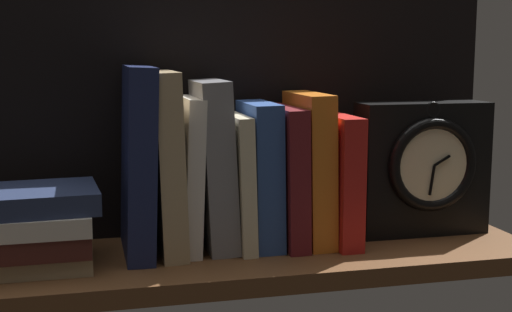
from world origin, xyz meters
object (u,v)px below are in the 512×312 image
object	(u,v)px
book_navy_bierce	(138,161)
book_orange_pandolfini	(309,168)
book_blue_modern	(260,174)
book_cream_twain	(238,181)
book_maroon_dawkins	(285,175)
book_red_requiem	(334,177)
framed_clock	(423,168)
book_gray_chess	(214,165)
book_stack_side	(27,228)
book_tan_shortstories	(166,162)
book_white_catcher	(189,174)

from	to	relation	value
book_navy_bierce	book_orange_pandolfini	world-z (taller)	book_navy_bierce
book_blue_modern	book_navy_bierce	bearing A→B (deg)	180.00
book_cream_twain	book_maroon_dawkins	size ratio (longest dim) A/B	0.95
book_orange_pandolfini	book_red_requiem	xyz separation A→B (cm)	(3.73, 0.00, -1.51)
book_navy_bierce	book_red_requiem	distance (cm)	28.00
book_cream_twain	book_orange_pandolfini	bearing A→B (deg)	0.00
book_maroon_dawkins	book_navy_bierce	bearing A→B (deg)	180.00
book_red_requiem	framed_clock	xyz separation A→B (cm)	(13.96, -0.27, 0.86)
book_gray_chess	framed_clock	world-z (taller)	book_gray_chess
book_orange_pandolfini	book_stack_side	bearing A→B (deg)	-174.70
book_blue_modern	book_red_requiem	distance (cm)	10.99
book_navy_bierce	book_tan_shortstories	bearing A→B (deg)	0.00
book_cream_twain	framed_clock	size ratio (longest dim) A/B	0.93
book_navy_bierce	book_blue_modern	size ratio (longest dim) A/B	1.25
book_stack_side	book_white_catcher	bearing A→B (deg)	9.56
book_maroon_dawkins	book_tan_shortstories	bearing A→B (deg)	180.00
book_cream_twain	book_maroon_dawkins	xyz separation A→B (cm)	(6.89, 0.00, 0.46)
book_cream_twain	book_stack_side	size ratio (longest dim) A/B	0.97
book_cream_twain	book_maroon_dawkins	world-z (taller)	book_maroon_dawkins
book_blue_modern	book_stack_side	distance (cm)	31.69
book_maroon_dawkins	book_red_requiem	size ratio (longest dim) A/B	1.06
book_red_requiem	book_orange_pandolfini	bearing A→B (deg)	180.00
framed_clock	book_orange_pandolfini	bearing A→B (deg)	179.11
book_stack_side	book_gray_chess	bearing A→B (deg)	8.24
book_tan_shortstories	framed_clock	xyz separation A→B (cm)	(38.00, -0.27, -2.25)
book_navy_bierce	book_maroon_dawkins	world-z (taller)	book_navy_bierce
book_stack_side	book_maroon_dawkins	bearing A→B (deg)	5.84
book_tan_shortstories	book_maroon_dawkins	size ratio (longest dim) A/B	1.26
book_navy_bierce	book_white_catcher	distance (cm)	7.16
book_blue_modern	framed_clock	bearing A→B (deg)	-0.63
book_gray_chess	book_red_requiem	distance (cm)	17.67
book_blue_modern	book_maroon_dawkins	bearing A→B (deg)	0.00
book_navy_bierce	book_gray_chess	size ratio (longest dim) A/B	1.09
book_tan_shortstories	book_blue_modern	size ratio (longest dim) A/B	1.22
book_tan_shortstories	book_cream_twain	distance (cm)	10.29
book_tan_shortstories	book_cream_twain	size ratio (longest dim) A/B	1.32
book_red_requiem	book_stack_side	bearing A→B (deg)	-175.17
book_maroon_dawkins	book_red_requiem	xyz separation A→B (cm)	(7.29, 0.00, -0.59)
book_orange_pandolfini	book_red_requiem	world-z (taller)	book_orange_pandolfini
book_white_catcher	book_blue_modern	distance (cm)	10.00
book_tan_shortstories	book_red_requiem	distance (cm)	24.23
book_cream_twain	book_orange_pandolfini	xyz separation A→B (cm)	(10.45, 0.00, 1.38)
book_tan_shortstories	book_stack_side	xyz separation A→B (cm)	(-18.03, -3.56, -7.05)
book_maroon_dawkins	framed_clock	distance (cm)	21.26
book_tan_shortstories	book_gray_chess	world-z (taller)	book_tan_shortstories
book_cream_twain	book_orange_pandolfini	distance (cm)	10.54
book_white_catcher	book_stack_side	size ratio (longest dim) A/B	1.10
book_navy_bierce	framed_clock	world-z (taller)	book_navy_bierce
book_tan_shortstories	book_cream_twain	bearing A→B (deg)	0.00
book_white_catcher	book_blue_modern	bearing A→B (deg)	0.00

